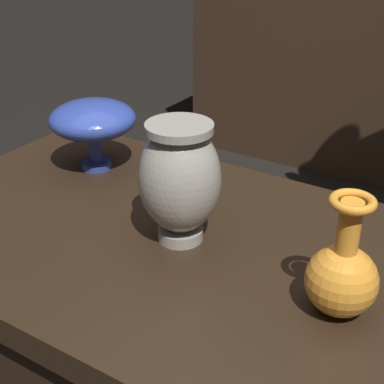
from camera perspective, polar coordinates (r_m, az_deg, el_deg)
vase_centerpiece at (r=0.96m, az=-1.37°, el=1.22°), size 0.14×0.14×0.21m
vase_tall_behind at (r=1.26m, az=-9.74°, el=6.92°), size 0.19×0.19×0.15m
vase_left_accent at (r=0.85m, az=14.57°, el=-7.86°), size 0.10×0.10×0.19m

